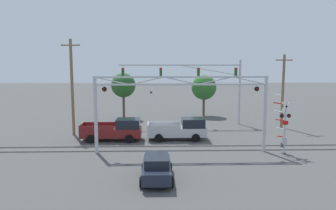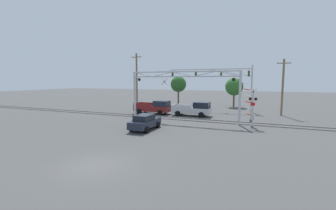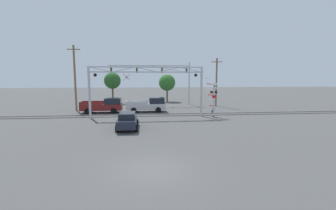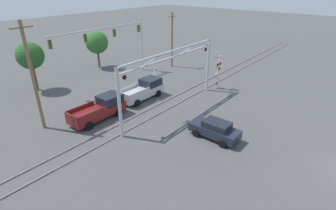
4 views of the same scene
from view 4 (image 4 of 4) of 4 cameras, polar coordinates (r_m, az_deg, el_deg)
The scene contains 12 objects.
rail_track_near at distance 27.41m, azimuth 0.32°, elevation -0.64°, with size 80.00×0.08×0.10m, color gray.
rail_track_far at distance 28.24m, azimuth -1.94°, elevation 0.17°, with size 80.00×0.08×0.10m, color gray.
crossing_gantry at distance 25.68m, azimuth 0.82°, elevation 7.45°, with size 13.88×0.30×6.17m.
crossing_signal_mast at distance 32.50m, azimuth 10.83°, elevation 6.89°, with size 1.52×0.35×4.83m.
traffic_signal_span at distance 35.80m, azimuth -10.50°, elevation 14.19°, with size 14.04×0.39×7.47m.
pickup_truck_lead at distance 29.64m, azimuth -5.36°, elevation 3.31°, with size 5.46×2.26×2.02m.
pickup_truck_following at distance 25.95m, azimuth -14.50°, elevation -0.78°, with size 5.57×2.26×2.02m.
sedan_waiting at distance 22.45m, azimuth 10.20°, elevation -5.21°, with size 1.99×4.23×1.58m.
utility_pole_left at distance 24.62m, azimuth -27.36°, elevation 5.48°, with size 1.80×0.28×9.46m.
utility_pole_right at distance 40.31m, azimuth 0.88°, elevation 14.10°, with size 1.80×0.28×8.04m.
background_tree_beyond_span at distance 34.64m, azimuth -27.82°, elevation 9.44°, with size 3.11×3.11×5.82m.
background_tree_far_left_verge at distance 41.22m, azimuth -15.24°, elevation 13.01°, with size 3.32×3.32×5.50m.
Camera 4 is at (-19.11, 0.80, 12.12)m, focal length 28.00 mm.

